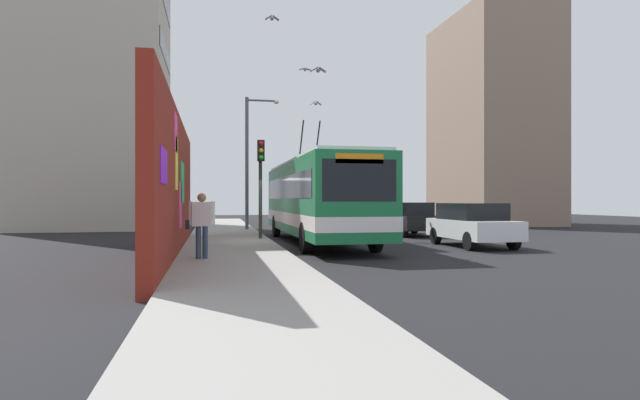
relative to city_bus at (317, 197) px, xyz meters
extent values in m
plane|color=black|center=(-0.13, 1.80, -1.80)|extent=(80.00, 80.00, 0.00)
cube|color=gray|center=(-0.13, 3.40, -1.72)|extent=(48.00, 3.20, 0.15)
cube|color=maroon|center=(-3.71, 5.15, 0.31)|extent=(14.85, 0.30, 4.23)
cube|color=#F2338C|center=(-5.92, 4.99, 1.67)|extent=(1.07, 0.02, 0.99)
cube|color=yellow|center=(-5.59, 4.99, 0.88)|extent=(0.87, 0.02, 1.41)
cube|color=green|center=(-2.71, 4.99, 0.45)|extent=(1.75, 0.02, 1.33)
cube|color=#8C19D8|center=(-9.41, 4.99, 0.57)|extent=(1.43, 0.02, 0.72)
cube|color=#F2338C|center=(-3.83, 4.99, -0.25)|extent=(1.21, 0.02, 1.40)
cube|color=#B2A899|center=(13.45, 11.00, 7.80)|extent=(8.40, 8.20, 19.19)
cube|color=black|center=(13.45, 6.88, 2.60)|extent=(7.14, 0.04, 1.10)
cube|color=black|center=(13.45, 6.88, 5.80)|extent=(7.14, 0.04, 1.10)
cube|color=black|center=(13.45, 6.88, 9.00)|extent=(7.14, 0.04, 1.10)
cube|color=black|center=(13.45, 6.88, 12.20)|extent=(7.14, 0.04, 1.10)
cube|color=gray|center=(13.51, -15.20, 5.42)|extent=(8.84, 6.02, 14.45)
cube|color=black|center=(13.51, -18.23, 2.60)|extent=(7.51, 0.04, 1.10)
cube|color=black|center=(13.51, -18.23, 5.80)|extent=(7.51, 0.04, 1.10)
cube|color=black|center=(13.51, -18.23, 9.00)|extent=(7.51, 0.04, 1.10)
cube|color=#19723F|center=(0.01, 0.00, -0.02)|extent=(12.16, 2.54, 2.66)
cube|color=silver|center=(0.01, 0.00, 1.37)|extent=(11.68, 2.34, 0.12)
cube|color=white|center=(0.01, 0.00, -0.80)|extent=(12.18, 2.56, 0.44)
cube|color=black|center=(-6.06, 0.00, 0.45)|extent=(0.04, 2.16, 1.20)
cube|color=black|center=(0.01, 0.00, 0.38)|extent=(11.19, 2.57, 0.85)
cube|color=orange|center=(-6.05, 0.00, 1.06)|extent=(0.06, 1.40, 0.28)
cylinder|color=black|center=(1.83, -0.35, 2.21)|extent=(1.43, 0.06, 2.00)
cylinder|color=black|center=(1.83, 0.35, 2.21)|extent=(1.43, 0.06, 2.00)
cylinder|color=black|center=(-3.89, -1.15, -1.30)|extent=(1.00, 0.28, 1.00)
cylinder|color=black|center=(-3.89, 1.15, -1.30)|extent=(1.00, 0.28, 1.00)
cylinder|color=black|center=(3.90, -1.15, -1.30)|extent=(1.00, 0.28, 1.00)
cylinder|color=black|center=(3.90, 1.15, -1.30)|extent=(1.00, 0.28, 1.00)
cube|color=white|center=(-2.70, -5.20, -1.15)|extent=(4.13, 1.82, 0.66)
cube|color=black|center=(-2.62, -5.20, -0.52)|extent=(2.48, 1.64, 0.60)
cylinder|color=black|center=(-4.06, -6.01, -1.48)|extent=(0.64, 0.22, 0.64)
cylinder|color=black|center=(-4.06, -4.39, -1.48)|extent=(0.64, 0.22, 0.64)
cylinder|color=black|center=(-1.34, -6.01, -1.48)|extent=(0.64, 0.22, 0.64)
cylinder|color=black|center=(-1.34, -4.39, -1.48)|extent=(0.64, 0.22, 0.64)
cube|color=black|center=(3.52, -5.20, -1.15)|extent=(4.05, 1.77, 0.66)
cube|color=black|center=(3.60, -5.20, -0.52)|extent=(2.43, 1.60, 0.60)
cylinder|color=black|center=(2.18, -5.99, -1.48)|extent=(0.64, 0.22, 0.64)
cylinder|color=black|center=(2.18, -4.41, -1.48)|extent=(0.64, 0.22, 0.64)
cylinder|color=black|center=(4.86, -5.99, -1.48)|extent=(0.64, 0.22, 0.64)
cylinder|color=black|center=(4.86, -4.41, -1.48)|extent=(0.64, 0.22, 0.64)
cube|color=#B7B7BC|center=(8.83, -5.20, -1.15)|extent=(4.16, 1.87, 0.66)
cube|color=black|center=(8.91, -5.20, -0.52)|extent=(2.49, 1.68, 0.60)
cylinder|color=black|center=(7.46, -6.04, -1.48)|extent=(0.64, 0.22, 0.64)
cylinder|color=black|center=(7.46, -4.36, -1.48)|extent=(0.64, 0.22, 0.64)
cylinder|color=black|center=(10.20, -6.04, -1.48)|extent=(0.64, 0.22, 0.64)
cylinder|color=black|center=(10.20, -4.36, -1.48)|extent=(0.64, 0.22, 0.64)
cube|color=#38383D|center=(15.17, -5.20, -1.15)|extent=(4.50, 1.90, 0.66)
cube|color=black|center=(15.26, -5.20, -0.52)|extent=(2.70, 1.71, 0.60)
cylinder|color=black|center=(13.68, -6.05, -1.48)|extent=(0.64, 0.22, 0.64)
cylinder|color=black|center=(13.68, -4.35, -1.48)|extent=(0.64, 0.22, 0.64)
cylinder|color=black|center=(16.65, -6.05, -1.48)|extent=(0.64, 0.22, 0.64)
cylinder|color=black|center=(16.65, -4.35, -1.48)|extent=(0.64, 0.22, 0.64)
cylinder|color=#2D3F59|center=(-6.06, 4.23, -1.22)|extent=(0.14, 0.14, 0.85)
cylinder|color=#2D3F59|center=(-6.06, 4.41, -1.22)|extent=(0.14, 0.14, 0.85)
cube|color=silver|center=(-6.06, 4.32, -0.47)|extent=(0.22, 0.50, 0.64)
cylinder|color=silver|center=(-6.06, 4.02, -0.44)|extent=(0.09, 0.09, 0.61)
cylinder|color=silver|center=(-6.06, 4.62, -0.44)|extent=(0.09, 0.09, 0.61)
sphere|color=#936B4C|center=(-6.06, 4.32, -0.04)|extent=(0.23, 0.23, 0.23)
cube|color=black|center=(-6.06, 4.69, -0.74)|extent=(0.14, 0.10, 0.24)
cylinder|color=#2D382D|center=(0.90, 2.15, 0.33)|extent=(0.14, 0.14, 3.96)
cube|color=black|center=(0.68, 2.15, 1.86)|extent=(0.20, 0.28, 0.84)
sphere|color=red|center=(0.57, 2.15, 2.14)|extent=(0.18, 0.18, 0.18)
sphere|color=yellow|center=(0.57, 2.15, 1.86)|extent=(0.18, 0.18, 0.18)
sphere|color=green|center=(0.57, 2.15, 1.58)|extent=(0.18, 0.18, 0.18)
cylinder|color=#4C4C51|center=(7.72, 2.25, 1.84)|extent=(0.18, 0.18, 6.98)
cylinder|color=#4C4C51|center=(7.72, 1.47, 5.18)|extent=(0.10, 1.56, 0.10)
ellipsoid|color=silver|center=(7.72, 0.69, 5.13)|extent=(0.44, 0.28, 0.20)
ellipsoid|color=gray|center=(3.62, -0.66, 4.36)|extent=(0.32, 0.14, 0.12)
cube|color=gray|center=(3.62, -0.80, 4.39)|extent=(0.20, 0.23, 0.19)
cube|color=gray|center=(3.62, -0.52, 4.39)|extent=(0.20, 0.23, 0.19)
ellipsoid|color=gray|center=(-0.42, 1.83, 6.77)|extent=(0.32, 0.14, 0.12)
cube|color=gray|center=(-0.42, 1.69, 6.80)|extent=(0.20, 0.25, 0.17)
cube|color=gray|center=(-0.42, 1.97, 6.80)|extent=(0.20, 0.25, 0.17)
ellipsoid|color=gray|center=(3.96, -0.21, 5.99)|extent=(0.32, 0.14, 0.12)
cube|color=gray|center=(3.96, -0.35, 6.02)|extent=(0.20, 0.28, 0.09)
cube|color=gray|center=(3.96, -0.07, 6.02)|extent=(0.20, 0.28, 0.09)
ellipsoid|color=slate|center=(-2.88, 0.54, 4.27)|extent=(0.32, 0.14, 0.12)
cube|color=slate|center=(-2.88, 0.40, 4.30)|extent=(0.20, 0.25, 0.16)
cube|color=slate|center=(-2.88, 0.68, 4.30)|extent=(0.20, 0.25, 0.16)
camera|label=1|loc=(-20.27, 4.05, -0.10)|focal=29.55mm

